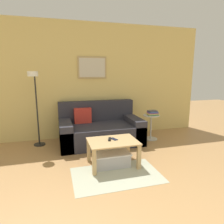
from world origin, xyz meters
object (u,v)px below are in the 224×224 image
(remote_control, at_px, (110,139))
(side_table, at_px, (151,125))
(couch, at_px, (100,129))
(coffee_table, at_px, (113,146))
(floor_lamp, at_px, (35,96))
(book_stack, at_px, (152,113))
(storage_bin, at_px, (111,158))
(cell_phone, at_px, (114,139))

(remote_control, bearing_deg, side_table, 55.88)
(couch, relative_size, coffee_table, 2.18)
(floor_lamp, height_order, book_stack, floor_lamp)
(floor_lamp, bearing_deg, book_stack, -2.65)
(side_table, xyz_separation_m, book_stack, (0.02, -0.01, 0.27))
(coffee_table, height_order, storage_bin, coffee_table)
(book_stack, relative_size, remote_control, 1.75)
(couch, distance_m, coffee_table, 1.14)
(couch, height_order, side_table, couch)
(coffee_table, height_order, book_stack, book_stack)
(storage_bin, xyz_separation_m, book_stack, (1.22, 0.96, 0.49))
(floor_lamp, bearing_deg, remote_control, -41.92)
(couch, bearing_deg, side_table, -7.00)
(remote_control, distance_m, cell_phone, 0.07)
(coffee_table, height_order, floor_lamp, floor_lamp)
(couch, distance_m, remote_control, 1.09)
(couch, xyz_separation_m, cell_phone, (-0.00, -1.08, 0.14))
(side_table, xyz_separation_m, remote_control, (-1.21, -0.94, 0.09))
(storage_bin, relative_size, floor_lamp, 0.39)
(coffee_table, height_order, remote_control, remote_control)
(couch, distance_m, side_table, 1.15)
(coffee_table, distance_m, cell_phone, 0.11)
(side_table, distance_m, cell_phone, 1.48)
(storage_bin, bearing_deg, remote_control, 114.06)
(remote_control, bearing_deg, coffee_table, -38.94)
(floor_lamp, relative_size, side_table, 2.70)
(couch, relative_size, storage_bin, 2.93)
(couch, distance_m, storage_bin, 1.12)
(coffee_table, distance_m, floor_lamp, 1.78)
(couch, bearing_deg, remote_control, -93.90)
(coffee_table, xyz_separation_m, storage_bin, (-0.02, 0.03, -0.22))
(storage_bin, relative_size, book_stack, 2.19)
(coffee_table, relative_size, storage_bin, 1.35)
(coffee_table, bearing_deg, remote_control, 123.10)
(coffee_table, bearing_deg, floor_lamp, 137.48)
(coffee_table, height_order, side_table, side_table)
(couch, height_order, storage_bin, couch)
(cell_phone, bearing_deg, floor_lamp, 119.44)
(couch, height_order, coffee_table, couch)
(book_stack, height_order, cell_phone, book_stack)
(coffee_table, relative_size, book_stack, 2.95)
(remote_control, relative_size, cell_phone, 1.07)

